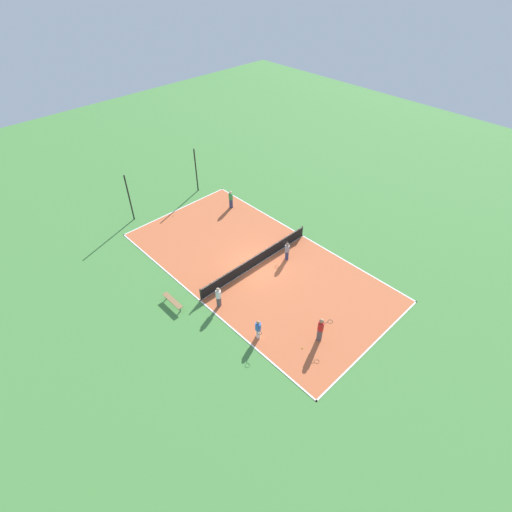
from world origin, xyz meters
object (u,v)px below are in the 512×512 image
bench (173,301)px  fence_post_back_right (196,170)px  tennis_net (256,260)px  tennis_ball_far_baseline (241,262)px  player_near_white (218,296)px  tennis_ball_midcourt (302,348)px  player_baseline_gray (287,250)px  player_coach_red (321,328)px  player_far_green (231,198)px  tennis_ball_near_net (173,215)px  fence_post_back_left (129,198)px  player_near_blue (258,328)px

bench → fence_post_back_right: size_ratio=0.45×
tennis_net → tennis_ball_far_baseline: (-0.60, 1.01, -0.47)m
bench → fence_post_back_right: bearing=-43.8°
tennis_ball_far_baseline → player_near_white: bearing=-150.3°
tennis_ball_far_baseline → tennis_ball_midcourt: bearing=-107.1°
player_baseline_gray → player_coach_red: 7.69m
tennis_ball_midcourt → tennis_ball_far_baseline: same height
player_far_green → tennis_ball_near_net: (-4.49, 2.45, -0.91)m
player_near_white → fence_post_back_left: size_ratio=0.39×
bench → player_baseline_gray: player_baseline_gray is taller
player_near_blue → tennis_net: bearing=174.5°
tennis_net → player_near_white: (-4.57, -1.26, 0.43)m
player_baseline_gray → player_far_green: (1.61, 8.21, 0.08)m
tennis_net → tennis_ball_midcourt: (-3.16, -7.32, -0.47)m
bench → fence_post_back_right: fence_post_back_right is taller
tennis_ball_midcourt → fence_post_back_left: 18.91m
fence_post_back_right → tennis_ball_near_net: bearing=-155.3°
tennis_ball_near_net → fence_post_back_right: bearing=24.7°
tennis_net → player_baseline_gray: player_baseline_gray is taller
tennis_ball_midcourt → fence_post_back_right: fence_post_back_right is taller
player_near_blue → player_baseline_gray: size_ratio=0.95×
bench → player_coach_red: (4.76, -8.51, 0.70)m
player_baseline_gray → tennis_ball_midcourt: 8.23m
tennis_net → fence_post_back_right: fence_post_back_right is taller
player_baseline_gray → tennis_ball_far_baseline: (-2.75, 2.09, -0.83)m
fence_post_back_left → fence_post_back_right: size_ratio=1.00×
player_baseline_gray → player_near_white: bearing=127.3°
tennis_net → player_near_blue: size_ratio=7.10×
player_near_blue → fence_post_back_left: bearing=-146.7°
player_baseline_gray → fence_post_back_left: fence_post_back_left is taller
tennis_net → fence_post_back_left: (-3.41, 11.48, 1.57)m
player_near_blue → player_baseline_gray: (6.65, 3.81, 0.04)m
player_baseline_gray → tennis_ball_near_net: (-2.88, 10.66, -0.83)m
tennis_net → player_baseline_gray: size_ratio=6.78×
player_near_white → fence_post_back_left: 12.85m
player_baseline_gray → tennis_ball_near_net: 11.07m
player_near_blue → player_far_green: player_far_green is taller
tennis_net → tennis_ball_midcourt: size_ratio=151.43×
player_far_green → tennis_ball_near_net: 5.19m
player_near_white → tennis_ball_far_baseline: player_near_white is taller
bench → player_far_green: bearing=-59.4°
player_near_white → tennis_ball_midcourt: 6.28m
tennis_net → tennis_ball_near_net: size_ratio=151.43×
bench → tennis_net: bearing=-97.8°
bench → tennis_ball_near_net: (5.98, 8.65, -0.34)m
tennis_ball_far_baseline → fence_post_back_right: (4.01, 10.48, 2.04)m
tennis_ball_near_net → bench: bearing=-124.7°
tennis_ball_near_net → player_near_white: bearing=-109.5°
bench → fence_post_back_left: (3.30, 10.56, 1.70)m
player_coach_red → fence_post_back_left: (-1.46, 19.07, 1.00)m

